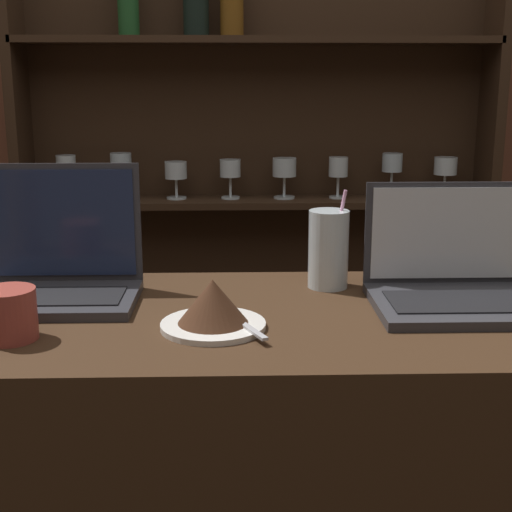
% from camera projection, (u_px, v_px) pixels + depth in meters
% --- Properties ---
extents(back_wall, '(7.00, 0.06, 2.70)m').
position_uv_depth(back_wall, '(248.00, 96.00, 2.21)').
color(back_wall, brown).
rests_on(back_wall, ground_plane).
extents(back_shelf, '(1.43, 0.18, 1.89)m').
position_uv_depth(back_shelf, '(255.00, 215.00, 2.22)').
color(back_shelf, '#332114').
rests_on(back_shelf, ground_plane).
extents(laptop_near, '(0.31, 0.22, 0.25)m').
position_uv_depth(laptop_near, '(56.00, 268.00, 1.37)').
color(laptop_near, '#333338').
rests_on(laptop_near, bar_counter).
extents(laptop_far, '(0.33, 0.25, 0.22)m').
position_uv_depth(laptop_far, '(459.00, 280.00, 1.34)').
color(laptop_far, '#333338').
rests_on(laptop_far, bar_counter).
extents(cake_plate, '(0.18, 0.18, 0.09)m').
position_uv_depth(cake_plate, '(213.00, 307.00, 1.21)').
color(cake_plate, silver).
rests_on(cake_plate, bar_counter).
extents(water_glass, '(0.08, 0.08, 0.20)m').
position_uv_depth(water_glass, '(328.00, 249.00, 1.44)').
color(water_glass, silver).
rests_on(water_glass, bar_counter).
extents(coffee_cup, '(0.09, 0.09, 0.09)m').
position_uv_depth(coffee_cup, '(9.00, 314.00, 1.16)').
color(coffee_cup, '#993D33').
rests_on(coffee_cup, bar_counter).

